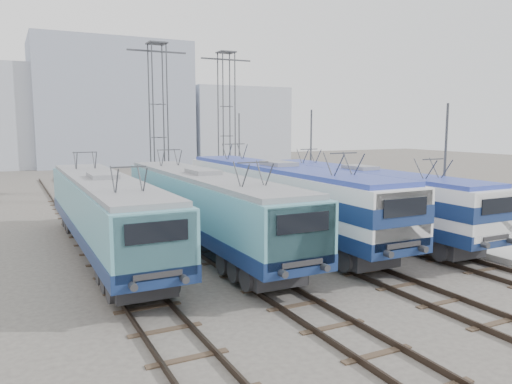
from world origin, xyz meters
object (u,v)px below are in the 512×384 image
object	(u,v)px
catenary_tower_west	(159,116)
mast_mid	(311,160)
mast_rear	(239,152)
locomotive_center_right	(280,193)
locomotive_center_left	(205,204)
locomotive_far_right	(361,193)
mast_front	(444,175)
locomotive_far_left	(105,209)
catenary_tower_east	(227,117)

from	to	relation	value
catenary_tower_west	mast_mid	bearing A→B (deg)	-42.93
mast_mid	mast_rear	world-z (taller)	same
locomotive_center_right	locomotive_center_left	bearing A→B (deg)	-171.20
locomotive_center_left	catenary_tower_west	world-z (taller)	catenary_tower_west
locomotive_center_right	locomotive_far_right	distance (m)	4.64
locomotive_center_left	mast_front	distance (m)	11.79
mast_rear	catenary_tower_west	bearing A→B (deg)	-155.06
locomotive_far_left	mast_front	distance (m)	16.27
locomotive_far_right	catenary_tower_east	size ratio (longest dim) A/B	1.44
mast_front	mast_rear	xyz separation A→B (m)	(0.00, 24.00, 0.00)
locomotive_far_right	mast_front	world-z (taller)	mast_front
locomotive_center_right	catenary_tower_east	xyz separation A→B (m)	(4.25, 16.87, 4.25)
locomotive_center_right	catenary_tower_east	bearing A→B (deg)	75.86
catenary_tower_east	mast_mid	size ratio (longest dim) A/B	1.71
catenary_tower_east	mast_rear	world-z (taller)	catenary_tower_east
locomotive_far_right	mast_rear	bearing A→B (deg)	84.71
locomotive_far_right	catenary_tower_west	size ratio (longest dim) A/B	1.44
locomotive_center_right	mast_mid	size ratio (longest dim) A/B	2.68
locomotive_center_right	mast_rear	world-z (taller)	mast_rear
locomotive_far_left	locomotive_center_left	xyz separation A→B (m)	(4.50, -0.80, 0.03)
locomotive_center_left	mast_rear	distance (m)	22.41
locomotive_far_left	catenary_tower_east	xyz separation A→B (m)	(13.25, 16.77, 4.45)
catenary_tower_west	mast_rear	world-z (taller)	catenary_tower_west
locomotive_far_left	mast_rear	world-z (taller)	mast_rear
locomotive_far_left	mast_mid	distance (m)	16.83
locomotive_far_left	mast_front	size ratio (longest dim) A/B	2.51
catenary_tower_east	locomotive_far_right	bearing A→B (deg)	-89.20
mast_rear	mast_mid	bearing A→B (deg)	-90.00
locomotive_center_right	mast_rear	size ratio (longest dim) A/B	2.68
locomotive_far_left	locomotive_center_right	distance (m)	9.00
locomotive_center_right	mast_front	distance (m)	8.24
mast_front	catenary_tower_east	bearing A→B (deg)	95.45
catenary_tower_west	catenary_tower_east	size ratio (longest dim) A/B	1.00
locomotive_center_left	mast_front	bearing A→B (deg)	-22.22
catenary_tower_east	mast_mid	bearing A→B (deg)	-78.14
catenary_tower_east	mast_front	bearing A→B (deg)	-84.55
catenary_tower_east	mast_front	xyz separation A→B (m)	(2.10, -22.00, -3.14)
mast_mid	mast_front	bearing A→B (deg)	-90.00
mast_front	catenary_tower_west	bearing A→B (deg)	113.27
locomotive_far_right	mast_front	distance (m)	4.61
mast_rear	locomotive_center_right	bearing A→B (deg)	-108.60
locomotive_far_right	mast_mid	xyz separation A→B (m)	(1.85, 7.97, 1.28)
locomotive_far_left	locomotive_center_right	size ratio (longest dim) A/B	0.94
locomotive_center_right	mast_front	bearing A→B (deg)	-38.93
locomotive_center_right	catenary_tower_west	size ratio (longest dim) A/B	1.57
locomotive_center_left	mast_mid	bearing A→B (deg)	34.90
locomotive_far_left	mast_mid	xyz separation A→B (m)	(15.35, 6.77, 1.30)
catenary_tower_west	mast_front	world-z (taller)	catenary_tower_west
locomotive_center_left	mast_mid	world-z (taller)	mast_mid
locomotive_far_left	locomotive_far_right	xyz separation A→B (m)	(13.50, -1.20, 0.02)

